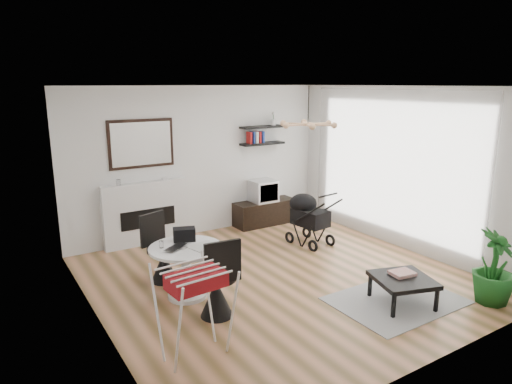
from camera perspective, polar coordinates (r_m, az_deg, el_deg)
floor at (r=6.71m, az=2.91°, el=-10.66°), size 5.00×5.00×0.00m
ceiling at (r=6.12m, az=3.21°, el=13.08°), size 5.00×5.00×0.00m
wall_back at (r=8.40m, az=-6.89°, el=3.85°), size 5.00×0.00×5.00m
wall_left at (r=5.28m, az=-19.68°, el=-2.60°), size 0.00×5.00×5.00m
wall_right at (r=7.97m, az=17.89°, el=2.77°), size 0.00×5.00×5.00m
sheer_curtain at (r=8.02m, az=16.34°, el=2.94°), size 0.04×3.60×2.60m
fireplace at (r=8.07m, az=-13.58°, el=-1.67°), size 1.50×0.17×2.16m
shelf_lower at (r=8.86m, az=0.81°, el=6.08°), size 0.90×0.25×0.04m
shelf_upper at (r=8.83m, az=0.81°, el=8.14°), size 0.90×0.25×0.04m
pendant_lamp at (r=6.81m, az=6.51°, el=8.41°), size 0.90×0.90×0.10m
tv_console at (r=9.06m, az=1.13°, el=-2.58°), size 1.26×0.44×0.47m
crt_tv at (r=8.92m, az=0.93°, el=0.14°), size 0.48×0.42×0.42m
dining_table at (r=6.04m, az=-8.70°, el=-8.88°), size 0.95×0.95×0.70m
laptop at (r=5.88m, az=-9.60°, el=-6.95°), size 0.41×0.37×0.03m
black_bag at (r=6.15m, az=-8.96°, el=-5.26°), size 0.33×0.27×0.17m
newspaper at (r=5.93m, az=-6.54°, el=-6.75°), size 0.42×0.37×0.01m
drinking_glass at (r=5.96m, az=-11.74°, el=-6.41°), size 0.06×0.06×0.09m
chair_far at (r=6.63m, az=-11.58°, el=-8.35°), size 0.50×0.52×0.97m
chair_near at (r=5.57m, az=-4.88°, el=-12.30°), size 0.49×0.51×1.02m
drying_rack at (r=4.77m, az=-7.67°, el=-14.52°), size 0.69×0.65×0.97m
stroller at (r=7.99m, az=6.51°, el=-3.51°), size 0.59×0.84×0.98m
rug at (r=6.32m, az=17.10°, el=-12.82°), size 1.63×1.17×0.01m
coffee_table at (r=6.12m, az=17.90°, el=-10.49°), size 0.86×0.86×0.35m
magazines at (r=6.18m, az=17.80°, el=-9.63°), size 0.32×0.27×0.04m
potted_plant at (r=6.56m, az=27.65°, el=-8.33°), size 0.68×0.68×0.95m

